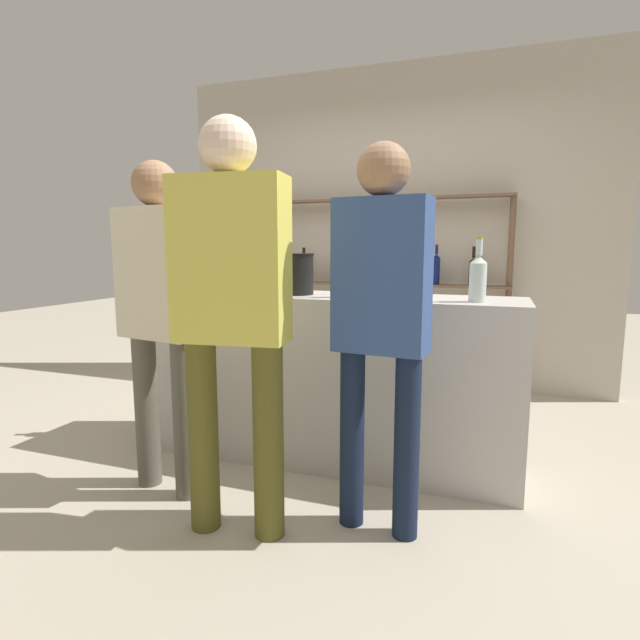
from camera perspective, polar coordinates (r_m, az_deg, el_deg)
The scene contains 13 objects.
ground_plane at distance 3.09m, azimuth 0.00°, elevation -15.31°, with size 16.00×16.00×0.00m, color #B2A893.
bar_counter at distance 2.93m, azimuth 0.00°, elevation -6.59°, with size 2.24×0.51×0.97m, color #B7B2AD.
back_wall at distance 4.62m, azimuth 7.85°, elevation 10.27°, with size 3.84×0.12×2.80m, color #B2A899.
back_shelf at distance 4.44m, azimuth 7.19°, elevation 6.55°, with size 2.13×0.18×1.66m.
counter_bottle_0 at distance 2.68m, azimuth 3.70°, elevation 5.69°, with size 0.08×0.08×0.38m.
counter_bottle_1 at distance 3.32m, azimuth -16.65°, elevation 5.63°, with size 0.08×0.08×0.33m.
counter_bottle_2 at distance 3.07m, azimuth -3.94°, elevation 6.03°, with size 0.08×0.08×0.38m.
counter_bottle_3 at distance 2.57m, azimuth 17.60°, elevation 4.70°, with size 0.08×0.08×0.32m.
counter_bottle_4 at distance 3.32m, azimuth -13.38°, elevation 5.56°, with size 0.08×0.08×0.33m.
ice_bucket at distance 2.85m, azimuth -2.69°, elevation 5.28°, with size 0.20×0.20×0.23m.
customer_center at distance 2.09m, azimuth -10.06°, elevation 2.44°, with size 0.49×0.26×1.75m.
customer_left at distance 2.56m, azimuth -17.78°, elevation 1.87°, with size 0.45×0.26×1.64m.
customer_right at distance 2.09m, azimuth 7.00°, elevation 1.43°, with size 0.40×0.22×1.65m.
Camera 1 is at (0.95, -2.66, 1.24)m, focal length 28.00 mm.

